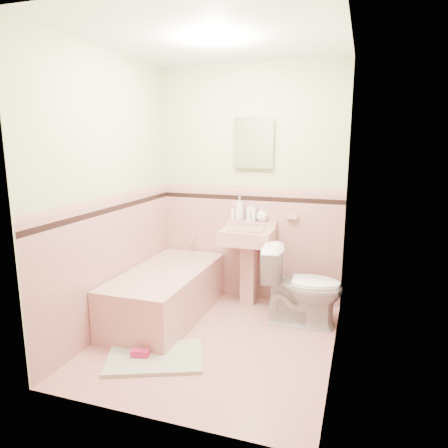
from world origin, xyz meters
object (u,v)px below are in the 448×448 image
(medicine_cabinet, at_px, (254,143))
(toilet, at_px, (302,286))
(bathtub, at_px, (167,295))
(soap_bottle_left, at_px, (240,208))
(sink, at_px, (247,268))
(bucket, at_px, (281,297))
(soap_bottle_mid, at_px, (252,211))
(soap_bottle_right, at_px, (262,214))
(shoe, at_px, (140,353))

(medicine_cabinet, xyz_separation_m, toilet, (0.61, -0.48, -1.32))
(bathtub, distance_m, soap_bottle_left, 1.19)
(sink, height_order, bucket, sink)
(sink, distance_m, soap_bottle_mid, 0.60)
(soap_bottle_mid, relative_size, soap_bottle_right, 1.29)
(medicine_cabinet, height_order, bucket, medicine_cabinet)
(sink, relative_size, soap_bottle_left, 3.24)
(medicine_cabinet, relative_size, bucket, 2.08)
(bathtub, distance_m, sink, 0.88)
(bathtub, xyz_separation_m, soap_bottle_right, (0.79, 0.71, 0.74))
(medicine_cabinet, height_order, toilet, medicine_cabinet)
(toilet, bearing_deg, shoe, 130.21)
(bathtub, relative_size, soap_bottle_right, 9.50)
(bucket, bearing_deg, bathtub, -149.95)
(sink, bearing_deg, soap_bottle_mid, 91.74)
(medicine_cabinet, bearing_deg, toilet, -37.87)
(soap_bottle_left, height_order, shoe, soap_bottle_left)
(medicine_cabinet, xyz_separation_m, soap_bottle_mid, (-0.01, -0.03, -0.71))
(soap_bottle_left, bearing_deg, bathtub, -127.28)
(sink, bearing_deg, bucket, 10.78)
(soap_bottle_left, relative_size, bucket, 1.17)
(bucket, relative_size, shoe, 1.55)
(shoe, bearing_deg, sink, 55.71)
(soap_bottle_mid, bearing_deg, shoe, -108.08)
(shoe, bearing_deg, soap_bottle_mid, 58.13)
(soap_bottle_right, bearing_deg, toilet, -41.47)
(soap_bottle_mid, height_order, toilet, soap_bottle_mid)
(soap_bottle_mid, bearing_deg, soap_bottle_left, 180.00)
(toilet, bearing_deg, soap_bottle_right, 44.60)
(medicine_cabinet, distance_m, soap_bottle_right, 0.74)
(soap_bottle_left, bearing_deg, shoe, -103.45)
(bathtub, bearing_deg, shoe, -78.18)
(sink, height_order, medicine_cabinet, medicine_cabinet)
(bucket, bearing_deg, toilet, -51.93)
(soap_bottle_right, bearing_deg, medicine_cabinet, 164.45)
(medicine_cabinet, xyz_separation_m, soap_bottle_right, (0.11, -0.03, -0.74))
(soap_bottle_left, height_order, soap_bottle_mid, soap_bottle_left)
(soap_bottle_left, height_order, toilet, soap_bottle_left)
(medicine_cabinet, relative_size, soap_bottle_mid, 2.24)
(soap_bottle_mid, distance_m, shoe, 1.86)
(soap_bottle_mid, xyz_separation_m, soap_bottle_right, (0.11, 0.00, -0.02))
(bucket, xyz_separation_m, shoe, (-0.86, -1.42, -0.05))
(sink, bearing_deg, medicine_cabinet, 90.00)
(medicine_cabinet, distance_m, shoe, 2.32)
(soap_bottle_left, distance_m, toilet, 1.08)
(toilet, distance_m, bucket, 0.50)
(bathtub, relative_size, soap_bottle_left, 5.86)
(bucket, bearing_deg, soap_bottle_left, 167.06)
(bathtub, xyz_separation_m, soap_bottle_mid, (0.67, 0.71, 0.76))
(bathtub, distance_m, toilet, 1.33)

